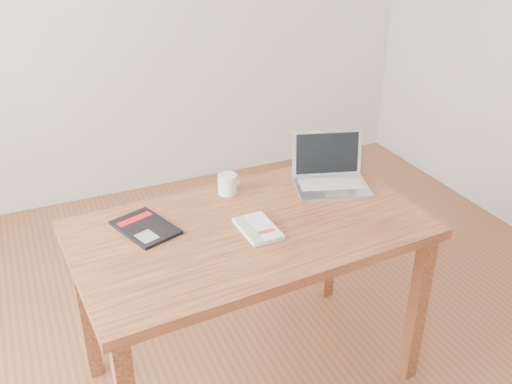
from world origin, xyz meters
name	(u,v)px	position (x,y,z in m)	size (l,w,h in m)	color
room	(232,76)	(-0.07, 0.00, 1.36)	(4.04, 4.04, 2.70)	brown
desk	(250,245)	(0.03, 0.09, 0.66)	(1.34, 0.82, 0.75)	brown
white_guidebook	(258,229)	(0.04, 0.05, 0.76)	(0.13, 0.20, 0.02)	silver
black_guidebook	(145,227)	(-0.34, 0.23, 0.76)	(0.24, 0.29, 0.01)	black
laptop	(330,175)	(0.47, 0.26, 0.80)	(0.36, 0.32, 0.21)	silver
coffee_mug	(228,183)	(0.05, 0.36, 0.79)	(0.11, 0.08, 0.08)	white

